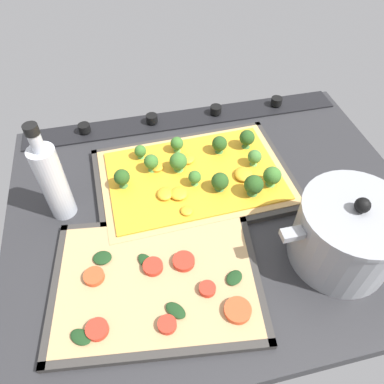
{
  "coord_description": "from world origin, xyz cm",
  "views": [
    {
      "loc": [
        14.71,
        43.38,
        55.63
      ],
      "look_at": [
        4.26,
        -1.84,
        3.31
      ],
      "focal_mm": 33.92,
      "sensor_mm": 36.0,
      "label": 1
    }
  ],
  "objects_px": {
    "veggie_pizza_back": "(157,281)",
    "oil_bottle": "(53,181)",
    "baking_tray_front": "(194,180)",
    "broccoli_pizza": "(198,174)",
    "cooking_pot": "(347,234)",
    "baking_tray_back": "(157,281)"
  },
  "relations": [
    {
      "from": "veggie_pizza_back",
      "to": "cooking_pot",
      "type": "bearing_deg",
      "value": 177.44
    },
    {
      "from": "oil_bottle",
      "to": "baking_tray_back",
      "type": "bearing_deg",
      "value": 128.14
    },
    {
      "from": "baking_tray_front",
      "to": "veggie_pizza_back",
      "type": "bearing_deg",
      "value": 62.45
    },
    {
      "from": "baking_tray_front",
      "to": "cooking_pot",
      "type": "distance_m",
      "value": 0.31
    },
    {
      "from": "baking_tray_back",
      "to": "cooking_pot",
      "type": "relative_size",
      "value": 1.54
    },
    {
      "from": "baking_tray_front",
      "to": "baking_tray_back",
      "type": "distance_m",
      "value": 0.24
    },
    {
      "from": "cooking_pot",
      "to": "baking_tray_back",
      "type": "bearing_deg",
      "value": -3.21
    },
    {
      "from": "broccoli_pizza",
      "to": "oil_bottle",
      "type": "relative_size",
      "value": 1.84
    },
    {
      "from": "broccoli_pizza",
      "to": "oil_bottle",
      "type": "distance_m",
      "value": 0.28
    },
    {
      "from": "broccoli_pizza",
      "to": "veggie_pizza_back",
      "type": "height_order",
      "value": "broccoli_pizza"
    },
    {
      "from": "broccoli_pizza",
      "to": "cooking_pot",
      "type": "relative_size",
      "value": 1.59
    },
    {
      "from": "veggie_pizza_back",
      "to": "broccoli_pizza",
      "type": "bearing_deg",
      "value": -119.43
    },
    {
      "from": "baking_tray_front",
      "to": "baking_tray_back",
      "type": "xyz_separation_m",
      "value": [
        0.11,
        0.21,
        0.0
      ]
    },
    {
      "from": "broccoli_pizza",
      "to": "baking_tray_back",
      "type": "relative_size",
      "value": 1.03
    },
    {
      "from": "cooking_pot",
      "to": "veggie_pizza_back",
      "type": "bearing_deg",
      "value": -2.56
    },
    {
      "from": "broccoli_pizza",
      "to": "cooking_pot",
      "type": "distance_m",
      "value": 0.31
    },
    {
      "from": "oil_bottle",
      "to": "veggie_pizza_back",
      "type": "bearing_deg",
      "value": 127.76
    },
    {
      "from": "veggie_pizza_back",
      "to": "oil_bottle",
      "type": "height_order",
      "value": "oil_bottle"
    },
    {
      "from": "baking_tray_front",
      "to": "oil_bottle",
      "type": "distance_m",
      "value": 0.28
    },
    {
      "from": "baking_tray_back",
      "to": "oil_bottle",
      "type": "height_order",
      "value": "oil_bottle"
    },
    {
      "from": "broccoli_pizza",
      "to": "baking_tray_back",
      "type": "distance_m",
      "value": 0.25
    },
    {
      "from": "cooking_pot",
      "to": "oil_bottle",
      "type": "height_order",
      "value": "oil_bottle"
    }
  ]
}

